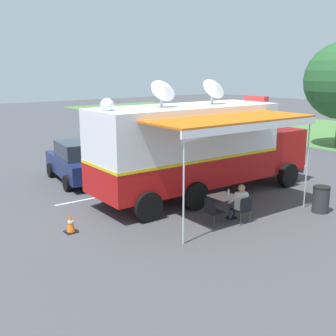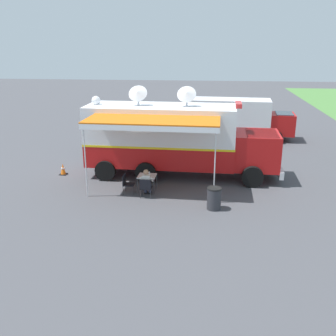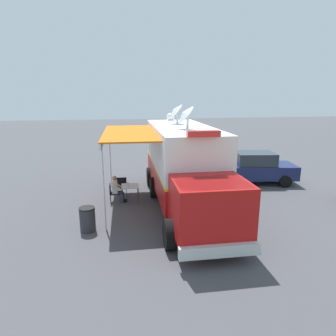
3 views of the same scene
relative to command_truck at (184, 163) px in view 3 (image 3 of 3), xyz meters
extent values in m
plane|color=#47474C|center=(-0.06, -0.75, -1.95)|extent=(100.00, 100.00, 0.00)
cube|color=silver|center=(-2.20, -2.62, -1.94)|extent=(0.27, 4.80, 0.01)
cube|color=#B71414|center=(-0.06, -0.75, -0.80)|extent=(2.72, 7.27, 1.10)
cube|color=white|center=(-0.06, -0.75, 0.60)|extent=(2.72, 7.27, 1.70)
cube|color=yellow|center=(-0.06, -0.75, -0.25)|extent=(2.74, 7.29, 0.10)
cube|color=#B71414|center=(0.09, 3.90, -0.50)|extent=(2.36, 2.17, 1.70)
cube|color=#28333D|center=(0.09, 4.10, 0.00)|extent=(2.19, 1.53, 0.70)
cube|color=silver|center=(0.12, 5.03, -1.40)|extent=(2.38, 0.27, 0.36)
cylinder|color=black|center=(-1.17, 3.74, -1.45)|extent=(0.33, 1.01, 1.00)
cylinder|color=black|center=(1.33, 3.66, -1.45)|extent=(0.33, 1.01, 1.00)
cylinder|color=black|center=(-1.32, -1.25, -1.45)|extent=(0.33, 1.01, 1.00)
cylinder|color=black|center=(1.18, -1.32, -1.45)|extent=(0.33, 1.01, 1.00)
cylinder|color=black|center=(-1.38, -3.23, -1.45)|extent=(0.33, 1.01, 1.00)
cylinder|color=black|center=(1.12, -3.30, -1.45)|extent=(0.33, 1.01, 1.00)
cube|color=white|center=(-0.06, -0.75, 1.50)|extent=(2.72, 7.27, 0.10)
cube|color=red|center=(0.06, 2.95, 1.67)|extent=(1.11, 0.31, 0.20)
cylinder|color=silver|center=(-0.09, -1.83, 1.78)|extent=(0.10, 0.10, 0.45)
cone|color=silver|center=(0.06, -1.83, 2.18)|extent=(0.74, 0.92, 0.81)
cylinder|color=silver|center=(-0.02, 0.51, 1.78)|extent=(0.10, 0.10, 0.45)
cone|color=silver|center=(0.13, 0.51, 2.18)|extent=(0.74, 0.92, 0.81)
sphere|color=white|center=(-0.15, -3.95, 1.73)|extent=(0.44, 0.44, 0.44)
cube|color=orange|center=(2.29, -0.82, 1.30)|extent=(2.37, 5.82, 0.06)
cube|color=white|center=(3.35, -0.85, 1.16)|extent=(0.25, 5.76, 0.24)
cylinder|color=silver|center=(3.38, 1.88, -0.32)|extent=(0.05, 0.05, 3.25)
cylinder|color=silver|center=(3.21, -3.58, -0.32)|extent=(0.05, 0.05, 3.25)
cube|color=silver|center=(2.32, -1.09, -1.23)|extent=(0.82, 0.82, 0.03)
cylinder|color=#333338|center=(1.96, -0.71, -1.60)|extent=(0.03, 0.03, 0.70)
cylinder|color=#333338|center=(2.70, -0.73, -1.60)|extent=(0.03, 0.03, 0.70)
cylinder|color=#333338|center=(1.93, -1.45, -1.60)|extent=(0.03, 0.03, 0.70)
cylinder|color=#333338|center=(2.67, -1.47, -1.60)|extent=(0.03, 0.03, 0.70)
cylinder|color=silver|center=(2.41, -0.97, -1.12)|extent=(0.07, 0.07, 0.20)
cylinder|color=white|center=(2.41, -0.97, -1.01)|extent=(0.04, 0.04, 0.02)
cube|color=black|center=(3.02, -1.02, -1.53)|extent=(0.49, 0.49, 0.04)
cube|color=black|center=(3.24, -1.03, -1.30)|extent=(0.05, 0.48, 0.44)
cylinder|color=#333338|center=(2.79, -1.23, -1.74)|extent=(0.02, 0.02, 0.42)
cylinder|color=#333338|center=(2.80, -0.79, -1.74)|extent=(0.02, 0.02, 0.42)
cylinder|color=#333338|center=(3.23, -1.25, -1.74)|extent=(0.02, 0.02, 0.42)
cylinder|color=#333338|center=(3.24, -0.81, -1.74)|extent=(0.02, 0.02, 0.42)
cube|color=black|center=(2.68, -1.84, -1.53)|extent=(0.49, 0.49, 0.04)
cube|color=black|center=(2.68, -2.06, -1.30)|extent=(0.48, 0.05, 0.44)
cylinder|color=#333338|center=(2.47, -1.61, -1.74)|extent=(0.02, 0.02, 0.42)
cylinder|color=#333338|center=(2.91, -1.63, -1.74)|extent=(0.02, 0.02, 0.42)
cylinder|color=#333338|center=(2.46, -2.05, -1.74)|extent=(0.02, 0.02, 0.42)
cylinder|color=#333338|center=(2.90, -2.07, -1.74)|extent=(0.02, 0.02, 0.42)
cube|color=silver|center=(3.02, -1.02, -1.23)|extent=(0.25, 0.37, 0.56)
sphere|color=#A37556|center=(3.02, -1.02, -0.81)|extent=(0.22, 0.22, 0.22)
cylinder|color=silver|center=(2.89, -1.25, -1.19)|extent=(0.43, 0.10, 0.34)
cylinder|color=silver|center=(2.90, -0.79, -1.19)|extent=(0.43, 0.10, 0.34)
cylinder|color=#2D334C|center=(2.83, -1.11, -1.51)|extent=(0.38, 0.14, 0.13)
cylinder|color=#2D334C|center=(2.65, -1.11, -1.74)|extent=(0.11, 0.11, 0.42)
cube|color=black|center=(2.59, -1.11, -1.91)|extent=(0.24, 0.11, 0.07)
cylinder|color=#2D334C|center=(2.84, -0.91, -1.51)|extent=(0.38, 0.14, 0.13)
cylinder|color=#2D334C|center=(2.66, -0.91, -1.74)|extent=(0.11, 0.11, 0.42)
cube|color=black|center=(2.60, -0.91, -1.91)|extent=(0.24, 0.11, 0.07)
cylinder|color=#2D2D33|center=(4.02, 1.88, -1.52)|extent=(0.56, 0.56, 0.85)
cylinder|color=black|center=(4.02, 1.88, -1.07)|extent=(0.57, 0.57, 0.06)
cube|color=black|center=(0.46, -5.68, -1.93)|extent=(0.36, 0.36, 0.03)
cone|color=orange|center=(0.46, -5.68, -1.64)|extent=(0.26, 0.26, 0.55)
cylinder|color=white|center=(0.46, -5.68, -1.61)|extent=(0.17, 0.17, 0.06)
cube|color=navy|center=(-4.89, -2.74, -1.25)|extent=(4.43, 2.42, 0.76)
cube|color=#28333D|center=(-4.74, -2.76, -0.53)|extent=(2.32, 1.90, 0.68)
cylinder|color=black|center=(-6.31, -3.43, -1.63)|extent=(0.67, 0.32, 0.64)
cylinder|color=black|center=(-6.04, -1.65, -1.63)|extent=(0.67, 0.32, 0.64)
cylinder|color=black|center=(-3.74, -3.83, -1.63)|extent=(0.67, 0.32, 0.64)
cylinder|color=black|center=(-3.46, -2.05, -1.63)|extent=(0.67, 0.32, 0.64)
camera|label=1|loc=(11.77, -10.82, 2.86)|focal=45.61mm
camera|label=2|loc=(18.74, 1.54, 4.51)|focal=42.10mm
camera|label=3|loc=(2.89, 12.15, 2.88)|focal=31.35mm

